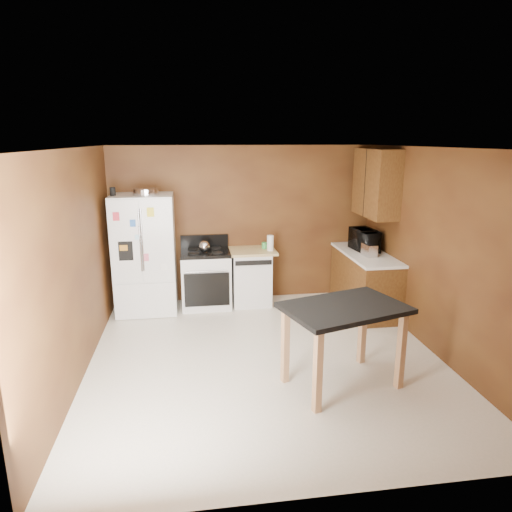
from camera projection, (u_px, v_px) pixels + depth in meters
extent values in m
plane|color=silver|center=(266.00, 358.00, 5.56)|extent=(4.50, 4.50, 0.00)
plane|color=white|center=(267.00, 148.00, 4.93)|extent=(4.50, 4.50, 0.00)
plane|color=brown|center=(243.00, 224.00, 7.40)|extent=(4.20, 0.00, 4.20)
plane|color=brown|center=(321.00, 344.00, 3.09)|extent=(4.20, 0.00, 4.20)
plane|color=brown|center=(76.00, 266.00, 4.95)|extent=(0.00, 4.50, 4.50)
plane|color=brown|center=(437.00, 253.00, 5.54)|extent=(0.00, 4.50, 4.50)
cylinder|color=silver|center=(146.00, 192.00, 6.64)|extent=(0.38, 0.38, 0.09)
cylinder|color=black|center=(113.00, 192.00, 6.53)|extent=(0.08, 0.08, 0.12)
sphere|color=silver|center=(204.00, 246.00, 7.02)|extent=(0.17, 0.17, 0.17)
cylinder|color=white|center=(270.00, 243.00, 7.14)|extent=(0.12, 0.12, 0.24)
cylinder|color=#46B654|center=(265.00, 245.00, 7.29)|extent=(0.10, 0.10, 0.10)
cube|color=silver|center=(369.00, 250.00, 6.78)|extent=(0.17, 0.26, 0.18)
imported|color=black|center=(365.00, 241.00, 7.11)|extent=(0.43, 0.58, 0.30)
cube|color=white|center=(145.00, 254.00, 6.92)|extent=(0.90, 0.75, 1.80)
cube|color=white|center=(125.00, 242.00, 6.44)|extent=(0.43, 0.02, 1.20)
cube|color=white|center=(158.00, 241.00, 6.51)|extent=(0.43, 0.02, 1.20)
cube|color=white|center=(145.00, 301.00, 6.70)|extent=(0.88, 0.02, 0.54)
cube|color=black|center=(126.00, 251.00, 6.47)|extent=(0.20, 0.01, 0.28)
cylinder|color=silver|center=(140.00, 240.00, 6.44)|extent=(0.02, 0.02, 0.90)
cylinder|color=silver|center=(142.00, 240.00, 6.45)|extent=(0.02, 0.02, 0.90)
cube|color=#D53244|center=(116.00, 217.00, 6.31)|extent=(0.09, 0.00, 0.12)
cube|color=blue|center=(133.00, 223.00, 6.37)|extent=(0.08, 0.00, 0.10)
cube|color=yellow|center=(150.00, 212.00, 6.37)|extent=(0.10, 0.00, 0.13)
cube|color=#C37C20|center=(124.00, 248.00, 6.44)|extent=(0.11, 0.00, 0.08)
cube|color=#DB617C|center=(146.00, 257.00, 6.52)|extent=(0.08, 0.00, 0.11)
cube|color=white|center=(164.00, 267.00, 6.59)|extent=(0.09, 0.00, 0.10)
cube|color=#A9E5FE|center=(137.00, 237.00, 6.43)|extent=(0.07, 0.00, 0.07)
cube|color=white|center=(206.00, 280.00, 7.21)|extent=(0.76, 0.65, 0.85)
cube|color=black|center=(205.00, 253.00, 7.10)|extent=(0.76, 0.65, 0.05)
cube|color=black|center=(204.00, 241.00, 7.34)|extent=(0.76, 0.06, 0.20)
cube|color=black|center=(207.00, 290.00, 6.90)|extent=(0.68, 0.02, 0.52)
cylinder|color=silver|center=(206.00, 271.00, 6.82)|extent=(0.62, 0.02, 0.02)
cylinder|color=black|center=(193.00, 249.00, 7.22)|extent=(0.17, 0.17, 0.02)
cylinder|color=black|center=(216.00, 248.00, 7.27)|extent=(0.17, 0.17, 0.02)
cylinder|color=black|center=(194.00, 254.00, 6.91)|extent=(0.17, 0.17, 0.02)
cylinder|color=black|center=(217.00, 253.00, 6.96)|extent=(0.17, 0.17, 0.02)
cube|color=white|center=(251.00, 278.00, 7.33)|extent=(0.60, 0.60, 0.85)
cube|color=black|center=(254.00, 263.00, 6.95)|extent=(0.56, 0.02, 0.07)
cube|color=tan|center=(251.00, 251.00, 7.22)|extent=(0.78, 0.62, 0.04)
cube|color=brown|center=(365.00, 282.00, 7.09)|extent=(0.60, 1.55, 0.86)
cube|color=white|center=(366.00, 254.00, 6.98)|extent=(0.63, 1.58, 0.04)
cube|color=brown|center=(376.00, 183.00, 6.82)|extent=(0.35, 1.05, 1.00)
cube|color=black|center=(365.00, 183.00, 6.80)|extent=(0.01, 0.01, 1.00)
cube|color=black|center=(345.00, 308.00, 4.75)|extent=(1.42, 1.15, 0.05)
cube|color=tan|center=(285.00, 344.00, 4.92)|extent=(0.09, 0.09, 0.89)
cube|color=tan|center=(363.00, 328.00, 5.36)|extent=(0.09, 0.09, 0.89)
cube|color=tan|center=(318.00, 371.00, 4.37)|extent=(0.09, 0.09, 0.89)
cube|color=tan|center=(401.00, 350.00, 4.80)|extent=(0.09, 0.09, 0.89)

